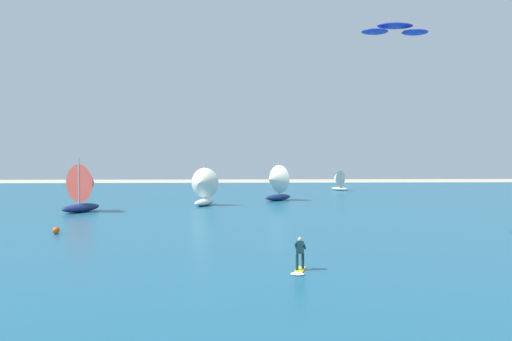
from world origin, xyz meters
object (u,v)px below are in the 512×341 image
(marker_buoy, at_px, (56,230))
(sailboat_far_right, at_px, (202,186))
(kitesurfer, at_px, (299,259))
(kite, at_px, (395,30))
(sailboat_outermost, at_px, (337,180))
(sailboat_anchored_offshore, at_px, (86,187))
(sailboat_trailing, at_px, (275,182))

(marker_buoy, bearing_deg, sailboat_far_right, 64.62)
(sailboat_far_right, xyz_separation_m, marker_buoy, (-9.18, -19.34, -1.94))
(kitesurfer, height_order, sailboat_far_right, sailboat_far_right)
(kite, xyz_separation_m, sailboat_outermost, (5.02, 45.36, -12.70))
(kite, relative_size, sailboat_far_right, 0.97)
(sailboat_anchored_offshore, distance_m, sailboat_far_right, 12.40)
(kitesurfer, distance_m, sailboat_far_right, 32.31)
(sailboat_trailing, height_order, marker_buoy, sailboat_trailing)
(sailboat_trailing, distance_m, sailboat_outermost, 20.76)
(kitesurfer, bearing_deg, marker_buoy, 143.51)
(sailboat_anchored_offshore, distance_m, sailboat_trailing, 22.75)
(kitesurfer, xyz_separation_m, sailboat_outermost, (12.67, 54.86, 1.05))
(kitesurfer, bearing_deg, sailboat_outermost, 77.00)
(sailboat_anchored_offshore, relative_size, sailboat_outermost, 1.50)
(kitesurfer, bearing_deg, sailboat_far_right, 102.89)
(kitesurfer, distance_m, marker_buoy, 20.37)
(kite, height_order, marker_buoy, kite)
(kitesurfer, distance_m, sailboat_outermost, 56.32)
(kitesurfer, relative_size, sailboat_trailing, 0.41)
(sailboat_outermost, relative_size, marker_buoy, 6.92)
(kite, height_order, sailboat_trailing, kite)
(kitesurfer, relative_size, sailboat_far_right, 0.42)
(sailboat_anchored_offshore, height_order, sailboat_trailing, sailboat_anchored_offshore)
(sailboat_trailing, bearing_deg, sailboat_outermost, 57.06)
(sailboat_far_right, xyz_separation_m, sailboat_outermost, (19.87, 23.41, -0.55))
(sailboat_outermost, height_order, marker_buoy, sailboat_outermost)
(sailboat_trailing, relative_size, marker_buoy, 9.57)
(kitesurfer, relative_size, sailboat_anchored_offshore, 0.38)
(kite, distance_m, sailboat_trailing, 31.08)
(kite, relative_size, sailboat_outermost, 1.30)
(sailboat_far_right, bearing_deg, marker_buoy, -115.38)
(sailboat_anchored_offshore, bearing_deg, marker_buoy, -81.25)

